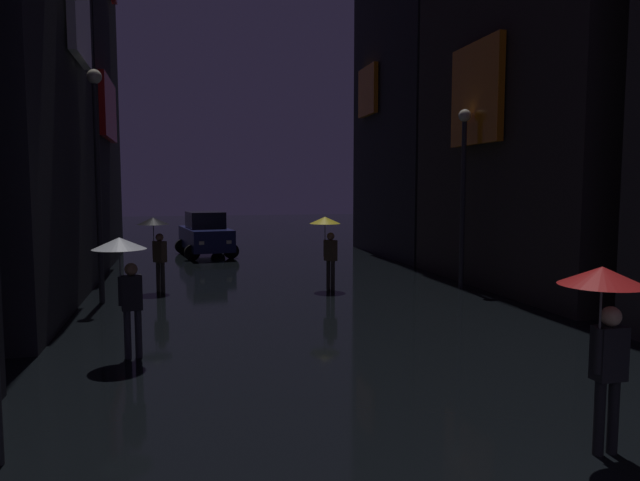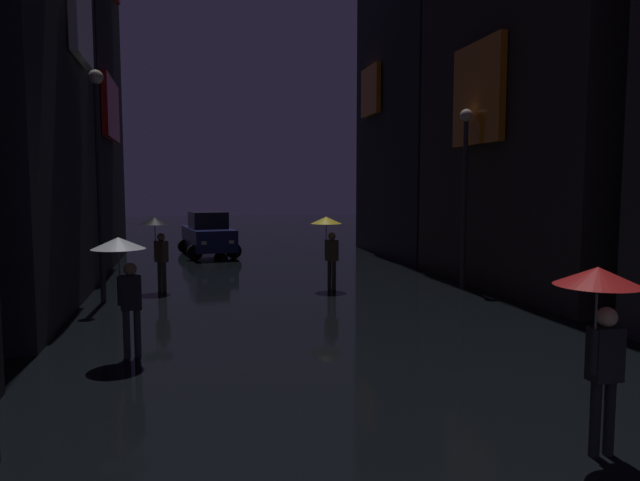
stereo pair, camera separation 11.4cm
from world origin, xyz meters
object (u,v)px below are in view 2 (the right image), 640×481
Objects in this scene: pedestrian_midstreet_centre_red at (600,308)px; streetlamp_left_far at (99,160)px; pedestrian_near_crossing_yellow at (328,232)px; car_distant at (208,235)px; streetlamp_right_far at (465,177)px; pedestrian_foreground_right_black at (157,233)px; pedestrian_far_right_clear at (123,263)px.

streetlamp_left_far reaches higher than pedestrian_midstreet_centre_red.
pedestrian_near_crossing_yellow is at bearing 91.33° from pedestrian_midstreet_centre_red.
pedestrian_near_crossing_yellow is 0.49× the size of car_distant.
car_distant is 0.73× the size of streetlamp_left_far.
car_distant is 0.83× the size of streetlamp_right_far.
streetlamp_right_far is (3.88, -0.79, 1.61)m from pedestrian_near_crossing_yellow.
pedestrian_midstreet_centre_red reaches higher than car_distant.
pedestrian_foreground_right_black is (-4.80, 0.84, 0.00)m from pedestrian_near_crossing_yellow.
pedestrian_far_right_clear is at bearing -97.91° from car_distant.
pedestrian_far_right_clear is (-5.09, -5.74, 0.00)m from pedestrian_near_crossing_yellow.
car_distant is at bearing 108.17° from pedestrian_near_crossing_yellow.
streetlamp_left_far reaches higher than car_distant.
streetlamp_left_far reaches higher than pedestrian_far_right_clear.
pedestrian_far_right_clear is 0.36× the size of streetlamp_left_far.
streetlamp_left_far is (-6.12, -0.46, 1.98)m from pedestrian_near_crossing_yellow.
streetlamp_left_far reaches higher than pedestrian_near_crossing_yellow.
pedestrian_near_crossing_yellow is 4.28m from streetlamp_right_far.
streetlamp_right_far reaches higher than pedestrian_foreground_right_black.
pedestrian_midstreet_centre_red is 7.34m from pedestrian_far_right_clear.
streetlamp_right_far is at bearing -11.50° from pedestrian_near_crossing_yellow.
pedestrian_near_crossing_yellow is at bearing 168.50° from streetlamp_right_far.
streetlamp_left_far is at bearing 100.94° from pedestrian_far_right_clear.
pedestrian_foreground_right_black is 0.49× the size of car_distant.
car_distant is 10.50m from streetlamp_left_far.
streetlamp_left_far is 10.01m from streetlamp_right_far.
pedestrian_midstreet_centre_red and pedestrian_foreground_right_black have the same top height.
pedestrian_midstreet_centre_red is 10.77m from pedestrian_near_crossing_yellow.
streetlamp_right_far is (3.63, 9.98, 1.61)m from pedestrian_midstreet_centre_red.
pedestrian_far_right_clear and pedestrian_foreground_right_black have the same top height.
car_distant is at bearing 99.30° from pedestrian_midstreet_centre_red.
streetlamp_left_far is (-6.37, 10.31, 1.98)m from pedestrian_midstreet_centre_red.
car_distant is (-3.02, 9.20, -0.74)m from pedestrian_near_crossing_yellow.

